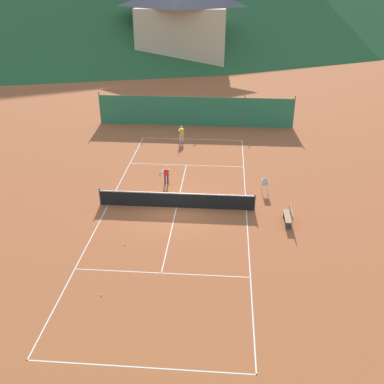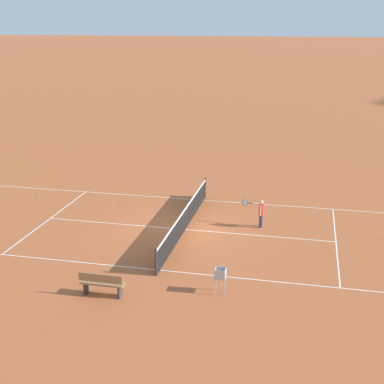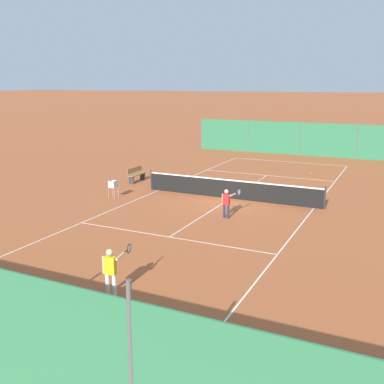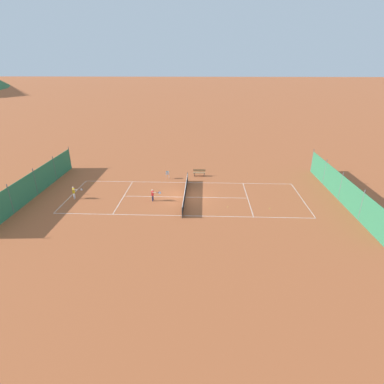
# 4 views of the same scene
# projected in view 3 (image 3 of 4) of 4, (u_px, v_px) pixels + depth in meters

# --- Properties ---
(ground_plane) EXTENTS (600.00, 600.00, 0.00)m
(ground_plane) POSITION_uv_depth(u_px,v_px,m) (230.00, 199.00, 22.33)
(ground_plane) COLOR #A8542D
(court_line_markings) EXTENTS (8.25, 23.85, 0.01)m
(court_line_markings) POSITION_uv_depth(u_px,v_px,m) (230.00, 198.00, 22.33)
(court_line_markings) COLOR white
(court_line_markings) RESTS_ON ground
(tennis_net) EXTENTS (9.18, 0.08, 1.06)m
(tennis_net) POSITION_uv_depth(u_px,v_px,m) (231.00, 189.00, 22.21)
(tennis_net) COLOR #2D2D2D
(tennis_net) RESTS_ON ground
(windscreen_fence_near) EXTENTS (17.28, 0.08, 2.90)m
(windscreen_fence_near) POSITION_uv_depth(u_px,v_px,m) (300.00, 139.00, 35.62)
(windscreen_fence_near) COLOR #2D754C
(windscreen_fence_near) RESTS_ON ground
(player_near_service) EXTENTS (0.52, 1.01, 1.25)m
(player_near_service) POSITION_uv_depth(u_px,v_px,m) (227.00, 201.00, 18.96)
(player_near_service) COLOR #23284C
(player_near_service) RESTS_ON ground
(player_far_service) EXTENTS (0.44, 1.11, 1.32)m
(player_far_service) POSITION_uv_depth(u_px,v_px,m) (111.00, 268.00, 11.98)
(player_far_service) COLOR white
(player_far_service) RESTS_ON ground
(tennis_ball_far_corner) EXTENTS (0.07, 0.07, 0.07)m
(tennis_ball_far_corner) POSITION_uv_depth(u_px,v_px,m) (7.00, 263.00, 14.18)
(tennis_ball_far_corner) COLOR #CCE033
(tennis_ball_far_corner) RESTS_ON ground
(tennis_ball_mid_court) EXTENTS (0.07, 0.07, 0.07)m
(tennis_ball_mid_court) POSITION_uv_depth(u_px,v_px,m) (294.00, 185.00, 25.10)
(tennis_ball_mid_court) COLOR #CCE033
(tennis_ball_mid_court) RESTS_ON ground
(tennis_ball_alley_left) EXTENTS (0.07, 0.07, 0.07)m
(tennis_ball_alley_left) POSITION_uv_depth(u_px,v_px,m) (311.00, 173.00, 28.50)
(tennis_ball_alley_left) COLOR #CCE033
(tennis_ball_alley_left) RESTS_ON ground
(ball_hopper) EXTENTS (0.36, 0.36, 0.89)m
(ball_hopper) POSITION_uv_depth(u_px,v_px,m) (113.00, 185.00, 22.25)
(ball_hopper) COLOR #B7B7BC
(ball_hopper) RESTS_ON ground
(courtside_bench) EXTENTS (0.36, 1.50, 0.84)m
(courtside_bench) POSITION_uv_depth(u_px,v_px,m) (136.00, 174.00, 26.05)
(courtside_bench) COLOR olive
(courtside_bench) RESTS_ON ground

